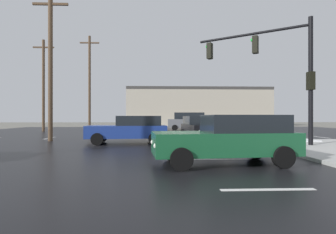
# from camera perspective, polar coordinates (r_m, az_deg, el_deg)

# --- Properties ---
(ground_plane) EXTENTS (120.00, 120.00, 0.00)m
(ground_plane) POSITION_cam_1_polar(r_m,az_deg,el_deg) (19.65, 4.40, -4.49)
(ground_plane) COLOR slate
(road_asphalt) EXTENTS (44.00, 44.00, 0.02)m
(road_asphalt) POSITION_cam_1_polar(r_m,az_deg,el_deg) (19.65, 4.40, -4.46)
(road_asphalt) COLOR black
(road_asphalt) RESTS_ON ground_plane
(snow_strip_curbside) EXTENTS (4.00, 1.60, 0.06)m
(snow_strip_curbside) POSITION_cam_1_polar(r_m,az_deg,el_deg) (17.15, 22.94, -4.57)
(snow_strip_curbside) COLOR white
(snow_strip_curbside) RESTS_ON sidewalk_corner
(lane_markings) EXTENTS (36.15, 36.15, 0.01)m
(lane_markings) POSITION_cam_1_polar(r_m,az_deg,el_deg) (18.48, 8.63, -4.70)
(lane_markings) COLOR silver
(lane_markings) RESTS_ON road_asphalt
(traffic_signal_mast) EXTENTS (5.16, 3.59, 6.42)m
(traffic_signal_mast) POSITION_cam_1_polar(r_m,az_deg,el_deg) (15.58, 21.99, 10.71)
(traffic_signal_mast) COLOR black
(traffic_signal_mast) RESTS_ON sidewalk_corner
(strip_building_background) EXTENTS (24.60, 8.00, 6.62)m
(strip_building_background) POSITION_cam_1_polar(r_m,az_deg,el_deg) (48.32, 6.27, 2.09)
(strip_building_background) COLOR #BCB29E
(strip_building_background) RESTS_ON ground_plane
(sedan_green) EXTENTS (4.65, 2.35, 1.58)m
(sedan_green) POSITION_cam_1_polar(r_m,az_deg,el_deg) (8.83, 12.81, -4.42)
(sedan_green) COLOR #195933
(sedan_green) RESTS_ON road_asphalt
(sedan_blue) EXTENTS (4.62, 2.25, 1.58)m
(sedan_blue) POSITION_cam_1_polar(r_m,az_deg,el_deg) (15.50, -8.11, -2.53)
(sedan_blue) COLOR navy
(sedan_blue) RESTS_ON road_asphalt
(sedan_navy) EXTENTS (2.31, 4.64, 1.58)m
(sedan_navy) POSITION_cam_1_polar(r_m,az_deg,el_deg) (19.75, 16.25, -1.99)
(sedan_navy) COLOR #141E47
(sedan_navy) RESTS_ON road_asphalt
(sedan_black) EXTENTS (2.31, 4.64, 1.58)m
(sedan_black) POSITION_cam_1_polar(r_m,az_deg,el_deg) (17.92, 6.74, -2.19)
(sedan_black) COLOR black
(sedan_black) RESTS_ON road_asphalt
(suv_grey) EXTENTS (4.93, 2.40, 2.03)m
(suv_grey) POSITION_cam_1_polar(r_m,az_deg,el_deg) (30.77, 4.49, -0.85)
(suv_grey) COLOR slate
(suv_grey) RESTS_ON road_asphalt
(utility_pole_mid) EXTENTS (2.20, 0.28, 9.47)m
(utility_pole_mid) POSITION_cam_1_polar(r_m,az_deg,el_deg) (18.70, -23.80, 10.51)
(utility_pole_mid) COLOR brown
(utility_pole_mid) RESTS_ON ground_plane
(utility_pole_far) EXTENTS (2.20, 0.28, 9.79)m
(utility_pole_far) POSITION_cam_1_polar(r_m,az_deg,el_deg) (31.63, -25.04, 6.48)
(utility_pole_far) COLOR brown
(utility_pole_far) RESTS_ON ground_plane
(utility_pole_distant) EXTENTS (2.20, 0.28, 10.93)m
(utility_pole_distant) POSITION_cam_1_polar(r_m,az_deg,el_deg) (32.42, -16.41, 7.34)
(utility_pole_distant) COLOR brown
(utility_pole_distant) RESTS_ON ground_plane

